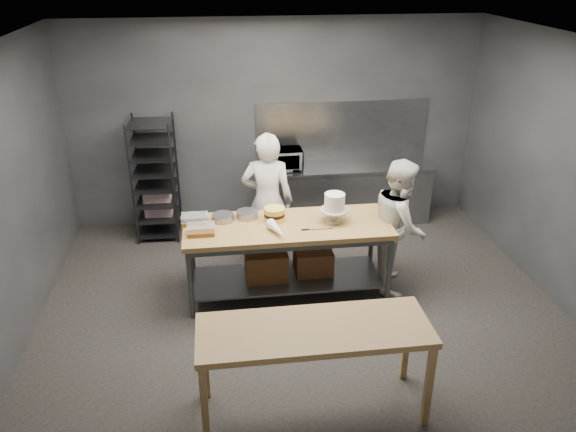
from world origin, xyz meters
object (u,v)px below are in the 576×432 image
Objects in this scene: near_counter at (314,336)px; frosted_cake_stand at (334,204)px; speed_rack at (156,180)px; chef_behind at (267,201)px; microwave at (283,159)px; layer_cake at (274,214)px; work_table at (287,250)px; chef_right at (399,225)px.

frosted_cake_stand is (0.58, 1.97, 0.33)m from near_counter.
near_counter is 5.68× the size of frosted_cake_stand.
frosted_cake_stand is (2.20, -1.80, 0.28)m from speed_rack.
chef_behind is 5.14× the size of frosted_cake_stand.
chef_behind is at bearing 134.30° from frosted_cake_stand.
microwave is 1.79m from layer_cake.
chef_right is at bearing -0.59° from work_table.
microwave is at bearing 2.49° from speed_rack.
frosted_cake_stand reaches higher than layer_cake.
work_table is at bearing 103.34° from chef_right.
frosted_cake_stand is at bearing -10.45° from layer_cake.
work_table is at bearing 89.15° from near_counter.
chef_behind is 1.21m from microwave.
chef_behind reaches higher than speed_rack.
work_table is 1.20× the size of near_counter.
microwave reaches higher than layer_cake.
work_table reaches higher than near_counter.
microwave reaches higher than work_table.
chef_behind reaches higher than work_table.
chef_behind is 1.10× the size of chef_right.
chef_right is 1.51m from layer_cake.
frosted_cake_stand is at bearing 144.28° from chef_behind.
microwave is 1.92m from frosted_cake_stand.
speed_rack is at bearing 132.79° from work_table.
speed_rack is (-1.65, 1.78, 0.28)m from work_table.
microwave is at bearing 84.09° from work_table.
speed_rack is 0.97× the size of chef_behind.
speed_rack reaches higher than near_counter.
layer_cake reaches higher than work_table.
near_counter is at bearing -106.46° from frosted_cake_stand.
layer_cake is (-0.33, -1.75, -0.05)m from microwave.
frosted_cake_stand is (-0.81, -0.01, 0.32)m from chef_right.
near_counter is at bearing 102.71° from chef_behind.
work_table is at bearing -47.21° from speed_rack.
work_table is 1.37× the size of speed_rack.
speed_rack reaches higher than microwave.
chef_behind is at bearing -106.87° from microwave.
speed_rack is 1.07× the size of chef_right.
chef_behind reaches higher than microwave.
speed_rack is at bearing -25.86° from chef_behind.
near_counter is 3.86m from microwave.
chef_right is at bearing -4.46° from layer_cake.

